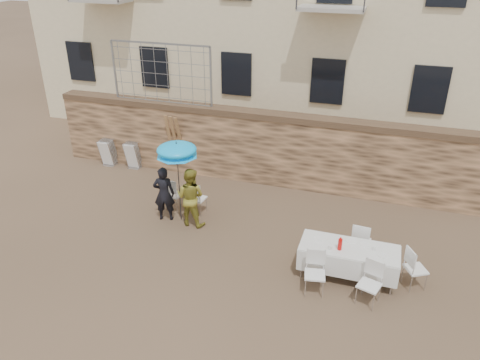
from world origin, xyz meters
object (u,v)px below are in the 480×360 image
(chair_stack_left, at_px, (111,150))
(table_chair_side, at_px, (416,268))
(couple_chair_left, at_px, (174,194))
(banquet_table, at_px, (349,249))
(table_chair_front_right, at_px, (369,284))
(chair_stack_right, at_px, (135,154))
(man_suit, at_px, (164,194))
(couple_chair_right, at_px, (197,197))
(soda_bottle, at_px, (340,244))
(umbrella, at_px, (177,152))
(table_chair_back, at_px, (361,240))
(woman_dress, at_px, (190,197))
(table_chair_front_left, at_px, (315,274))

(chair_stack_left, bearing_deg, table_chair_side, -20.37)
(couple_chair_left, xyz_separation_m, banquet_table, (4.89, -1.52, 0.25))
(table_chair_front_right, relative_size, chair_stack_right, 1.04)
(man_suit, bearing_deg, couple_chair_right, -158.58)
(man_suit, xyz_separation_m, chair_stack_right, (-2.41, 2.69, -0.30))
(chair_stack_left, bearing_deg, table_chair_front_right, -26.91)
(man_suit, height_order, chair_stack_right, man_suit)
(table_chair_front_right, bearing_deg, soda_bottle, 157.08)
(soda_bottle, relative_size, chair_stack_left, 0.28)
(umbrella, bearing_deg, chair_stack_left, 145.07)
(umbrella, relative_size, chair_stack_left, 2.25)
(table_chair_front_right, bearing_deg, table_chair_side, 61.05)
(table_chair_back, bearing_deg, chair_stack_right, -16.08)
(soda_bottle, xyz_separation_m, table_chair_front_right, (0.70, -0.60, -0.43))
(woman_dress, height_order, table_chair_front_right, woman_dress)
(table_chair_back, bearing_deg, umbrella, 1.49)
(man_suit, relative_size, chair_stack_right, 1.65)
(couple_chair_right, height_order, table_chair_back, same)
(couple_chair_right, relative_size, soda_bottle, 3.69)
(man_suit, distance_m, table_chair_side, 6.35)
(table_chair_front_right, height_order, table_chair_side, same)
(woman_dress, xyz_separation_m, couple_chair_right, (-0.05, 0.55, -0.31))
(chair_stack_right, bearing_deg, banquet_table, -26.67)
(man_suit, bearing_deg, table_chair_back, 161.31)
(woman_dress, distance_m, banquet_table, 4.25)
(soda_bottle, height_order, chair_stack_right, soda_bottle)
(chair_stack_left, height_order, chair_stack_right, same)
(table_chair_front_left, distance_m, table_chair_side, 2.17)
(couple_chair_right, xyz_separation_m, chair_stack_left, (-4.01, 2.14, -0.02))
(man_suit, xyz_separation_m, couple_chair_left, (0.00, 0.55, -0.28))
(couple_chair_left, bearing_deg, couple_chair_right, -174.97)
(man_suit, height_order, woman_dress, woman_dress)
(soda_bottle, xyz_separation_m, table_chair_back, (0.40, 0.95, -0.43))
(man_suit, bearing_deg, table_chair_front_left, 141.36)
(soda_bottle, xyz_separation_m, chair_stack_right, (-7.09, 3.81, -0.45))
(couple_chair_left, height_order, chair_stack_left, couple_chair_left)
(couple_chair_right, relative_size, chair_stack_left, 1.04)
(couple_chair_right, height_order, table_chair_front_left, same)
(man_suit, relative_size, soda_bottle, 5.84)
(man_suit, distance_m, soda_bottle, 4.82)
(banquet_table, height_order, soda_bottle, soda_bottle)
(man_suit, bearing_deg, chair_stack_left, -55.85)
(woman_dress, relative_size, soda_bottle, 6.09)
(soda_bottle, relative_size, table_chair_front_left, 0.27)
(soda_bottle, relative_size, table_chair_front_right, 0.27)
(soda_bottle, distance_m, table_chair_front_right, 1.02)
(man_suit, height_order, table_chair_front_left, man_suit)
(table_chair_front_left, relative_size, chair_stack_left, 1.04)
(chair_stack_left, bearing_deg, woman_dress, -33.54)
(banquet_table, relative_size, chair_stack_left, 2.28)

